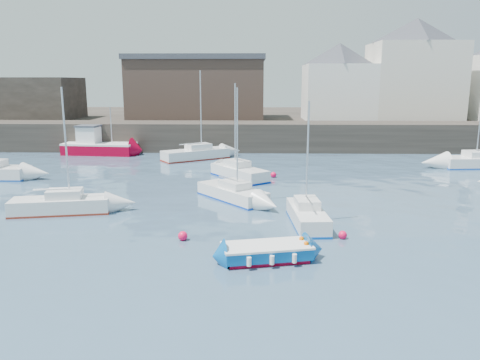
{
  "coord_description": "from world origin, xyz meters",
  "views": [
    {
      "loc": [
        0.7,
        -15.69,
        7.37
      ],
      "look_at": [
        0.0,
        12.0,
        1.5
      ],
      "focal_mm": 35.0,
      "sensor_mm": 36.0,
      "label": 1
    }
  ],
  "objects_px": {
    "fishing_boat": "(97,145)",
    "sailboat_c": "(307,215)",
    "sailboat_h": "(196,154)",
    "buoy_mid": "(342,239)",
    "blue_dinghy": "(267,252)",
    "sailboat_b": "(232,193)",
    "sailboat_a": "(61,205)",
    "buoy_far": "(273,177)",
    "buoy_near": "(183,240)",
    "sailboat_f": "(239,172)"
  },
  "relations": [
    {
      "from": "blue_dinghy",
      "to": "buoy_far",
      "type": "height_order",
      "value": "blue_dinghy"
    },
    {
      "from": "sailboat_b",
      "to": "sailboat_h",
      "type": "bearing_deg",
      "value": 104.99
    },
    {
      "from": "sailboat_h",
      "to": "buoy_far",
      "type": "height_order",
      "value": "sailboat_h"
    },
    {
      "from": "blue_dinghy",
      "to": "buoy_mid",
      "type": "xyz_separation_m",
      "value": [
        3.72,
        2.88,
        -0.39
      ]
    },
    {
      "from": "sailboat_c",
      "to": "buoy_near",
      "type": "relative_size",
      "value": 14.06
    },
    {
      "from": "sailboat_h",
      "to": "fishing_boat",
      "type": "bearing_deg",
      "value": 164.16
    },
    {
      "from": "sailboat_b",
      "to": "sailboat_c",
      "type": "xyz_separation_m",
      "value": [
        4.14,
        -5.11,
        0.03
      ]
    },
    {
      "from": "sailboat_c",
      "to": "blue_dinghy",
      "type": "bearing_deg",
      "value": -113.95
    },
    {
      "from": "sailboat_a",
      "to": "buoy_far",
      "type": "xyz_separation_m",
      "value": [
        12.53,
        10.43,
        -0.5
      ]
    },
    {
      "from": "buoy_mid",
      "to": "sailboat_f",
      "type": "bearing_deg",
      "value": 110.85
    },
    {
      "from": "sailboat_h",
      "to": "sailboat_c",
      "type": "bearing_deg",
      "value": -68.09
    },
    {
      "from": "buoy_mid",
      "to": "sailboat_c",
      "type": "bearing_deg",
      "value": 122.36
    },
    {
      "from": "sailboat_b",
      "to": "sailboat_c",
      "type": "relative_size",
      "value": 1.1
    },
    {
      "from": "sailboat_c",
      "to": "sailboat_h",
      "type": "bearing_deg",
      "value": 111.91
    },
    {
      "from": "sailboat_f",
      "to": "sailboat_h",
      "type": "bearing_deg",
      "value": 116.35
    },
    {
      "from": "sailboat_f",
      "to": "buoy_mid",
      "type": "height_order",
      "value": "sailboat_f"
    },
    {
      "from": "sailboat_a",
      "to": "buoy_mid",
      "type": "relative_size",
      "value": 17.38
    },
    {
      "from": "sailboat_a",
      "to": "sailboat_h",
      "type": "height_order",
      "value": "sailboat_h"
    },
    {
      "from": "blue_dinghy",
      "to": "sailboat_b",
      "type": "xyz_separation_m",
      "value": [
        -1.86,
        10.25,
        0.06
      ]
    },
    {
      "from": "sailboat_a",
      "to": "sailboat_c",
      "type": "distance_m",
      "value": 13.87
    },
    {
      "from": "buoy_far",
      "to": "sailboat_b",
      "type": "bearing_deg",
      "value": -112.29
    },
    {
      "from": "buoy_near",
      "to": "sailboat_f",
      "type": "bearing_deg",
      "value": 81.09
    },
    {
      "from": "sailboat_b",
      "to": "buoy_mid",
      "type": "relative_size",
      "value": 17.22
    },
    {
      "from": "buoy_near",
      "to": "fishing_boat",
      "type": "bearing_deg",
      "value": 115.67
    },
    {
      "from": "fishing_boat",
      "to": "sailboat_c",
      "type": "bearing_deg",
      "value": -51.46
    },
    {
      "from": "fishing_boat",
      "to": "sailboat_c",
      "type": "height_order",
      "value": "sailboat_c"
    },
    {
      "from": "blue_dinghy",
      "to": "sailboat_b",
      "type": "relative_size",
      "value": 0.57
    },
    {
      "from": "sailboat_a",
      "to": "buoy_near",
      "type": "xyz_separation_m",
      "value": [
        7.59,
        -4.46,
        -0.5
      ]
    },
    {
      "from": "sailboat_h",
      "to": "buoy_near",
      "type": "height_order",
      "value": "sailboat_h"
    },
    {
      "from": "sailboat_b",
      "to": "buoy_far",
      "type": "xyz_separation_m",
      "value": [
        2.91,
        7.11,
        -0.46
      ]
    },
    {
      "from": "sailboat_a",
      "to": "buoy_far",
      "type": "bearing_deg",
      "value": 39.78
    },
    {
      "from": "fishing_boat",
      "to": "sailboat_h",
      "type": "bearing_deg",
      "value": -15.84
    },
    {
      "from": "sailboat_c",
      "to": "buoy_far",
      "type": "xyz_separation_m",
      "value": [
        -1.23,
        12.22,
        -0.49
      ]
    },
    {
      "from": "sailboat_a",
      "to": "sailboat_c",
      "type": "height_order",
      "value": "sailboat_a"
    },
    {
      "from": "sailboat_h",
      "to": "buoy_mid",
      "type": "height_order",
      "value": "sailboat_h"
    },
    {
      "from": "blue_dinghy",
      "to": "buoy_mid",
      "type": "height_order",
      "value": "blue_dinghy"
    },
    {
      "from": "blue_dinghy",
      "to": "sailboat_h",
      "type": "distance_m",
      "value": 26.43
    },
    {
      "from": "buoy_near",
      "to": "sailboat_c",
      "type": "bearing_deg",
      "value": 23.39
    },
    {
      "from": "blue_dinghy",
      "to": "fishing_boat",
      "type": "xyz_separation_m",
      "value": [
        -16.5,
        28.72,
        0.53
      ]
    },
    {
      "from": "sailboat_b",
      "to": "buoy_near",
      "type": "distance_m",
      "value": 8.05
    },
    {
      "from": "sailboat_b",
      "to": "sailboat_c",
      "type": "distance_m",
      "value": 6.58
    },
    {
      "from": "sailboat_b",
      "to": "sailboat_c",
      "type": "bearing_deg",
      "value": -51.0
    },
    {
      "from": "sailboat_b",
      "to": "sailboat_f",
      "type": "height_order",
      "value": "sailboat_f"
    },
    {
      "from": "sailboat_h",
      "to": "buoy_far",
      "type": "relative_size",
      "value": 18.51
    },
    {
      "from": "sailboat_c",
      "to": "sailboat_b",
      "type": "bearing_deg",
      "value": 129.0
    },
    {
      "from": "sailboat_a",
      "to": "blue_dinghy",
      "type": "bearing_deg",
      "value": -31.14
    },
    {
      "from": "blue_dinghy",
      "to": "sailboat_a",
      "type": "bearing_deg",
      "value": 148.86
    },
    {
      "from": "sailboat_f",
      "to": "sailboat_h",
      "type": "xyz_separation_m",
      "value": [
        -4.38,
        8.85,
        0.04
      ]
    },
    {
      "from": "fishing_boat",
      "to": "sailboat_a",
      "type": "xyz_separation_m",
      "value": [
        5.03,
        -21.79,
        -0.43
      ]
    },
    {
      "from": "fishing_boat",
      "to": "sailboat_b",
      "type": "bearing_deg",
      "value": -51.59
    }
  ]
}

